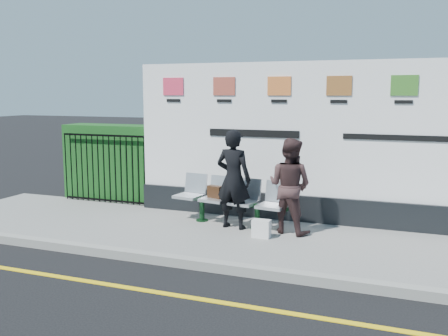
% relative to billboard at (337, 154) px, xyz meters
% --- Properties ---
extents(ground, '(80.00, 80.00, 0.00)m').
position_rel_billboard_xyz_m(ground, '(-0.50, -3.85, -1.42)').
color(ground, black).
extents(pavement, '(14.00, 3.00, 0.12)m').
position_rel_billboard_xyz_m(pavement, '(-0.50, -1.35, -1.36)').
color(pavement, gray).
rests_on(pavement, ground).
extents(kerb, '(14.00, 0.18, 0.14)m').
position_rel_billboard_xyz_m(kerb, '(-0.50, -2.85, -1.35)').
color(kerb, gray).
rests_on(kerb, ground).
extents(yellow_line, '(14.00, 0.10, 0.01)m').
position_rel_billboard_xyz_m(yellow_line, '(-0.50, -3.85, -1.42)').
color(yellow_line, yellow).
rests_on(yellow_line, ground).
extents(billboard, '(8.00, 0.30, 3.00)m').
position_rel_billboard_xyz_m(billboard, '(0.00, 0.00, 0.00)').
color(billboard, black).
rests_on(billboard, pavement).
extents(hedge, '(2.35, 0.70, 1.70)m').
position_rel_billboard_xyz_m(hedge, '(-5.08, 0.45, -0.45)').
color(hedge, '#174E19').
rests_on(hedge, pavement).
extents(railing, '(2.05, 0.06, 1.54)m').
position_rel_billboard_xyz_m(railing, '(-5.08, -0.00, -0.53)').
color(railing, black).
rests_on(railing, pavement).
extents(bench, '(2.29, 0.90, 0.48)m').
position_rel_billboard_xyz_m(bench, '(-1.83, -0.81, -1.06)').
color(bench, silver).
rests_on(bench, pavement).
extents(woman_left, '(0.69, 0.49, 1.79)m').
position_rel_billboard_xyz_m(woman_left, '(-1.68, -0.97, -0.40)').
color(woman_left, black).
rests_on(woman_left, pavement).
extents(woman_right, '(0.94, 0.82, 1.66)m').
position_rel_billboard_xyz_m(woman_right, '(-0.67, -0.91, -0.47)').
color(woman_right, '#3C2727').
rests_on(woman_right, pavement).
extents(handbag_brown, '(0.31, 0.21, 0.23)m').
position_rel_billboard_xyz_m(handbag_brown, '(-2.12, -0.77, -0.71)').
color(handbag_brown, black).
rests_on(handbag_brown, bench).
extents(carrier_bag_white, '(0.30, 0.18, 0.30)m').
position_rel_billboard_xyz_m(carrier_bag_white, '(-1.03, -1.38, -1.15)').
color(carrier_bag_white, white).
rests_on(carrier_bag_white, pavement).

